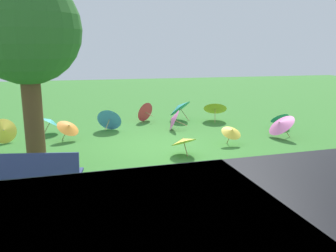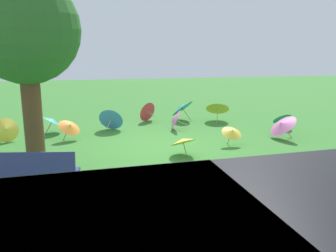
{
  "view_description": "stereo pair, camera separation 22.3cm",
  "coord_description": "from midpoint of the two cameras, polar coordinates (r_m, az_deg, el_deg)",
  "views": [
    {
      "loc": [
        1.76,
        9.33,
        2.79
      ],
      "look_at": [
        -0.25,
        0.05,
        0.6
      ],
      "focal_mm": 38.06,
      "sensor_mm": 36.0,
      "label": 1
    },
    {
      "loc": [
        1.54,
        9.38,
        2.79
      ],
      "look_at": [
        -0.25,
        0.05,
        0.6
      ],
      "focal_mm": 38.06,
      "sensor_mm": 36.0,
      "label": 2
    }
  ],
  "objects": [
    {
      "name": "ground",
      "position": [
        9.9,
        -2.13,
        -3.39
      ],
      "size": [
        40.0,
        40.0,
        0.0
      ],
      "primitive_type": "plane",
      "color": "#387A2D"
    },
    {
      "name": "parasol_orange_1",
      "position": [
        10.86,
        -16.22,
        -0.14
      ],
      "size": [
        0.9,
        0.9,
        0.66
      ],
      "color": "tan",
      "rests_on": "ground"
    },
    {
      "name": "parasol_teal_2",
      "position": [
        12.68,
        16.89,
        1.38
      ],
      "size": [
        0.72,
        0.66,
        0.6
      ],
      "color": "tan",
      "rests_on": "ground"
    },
    {
      "name": "parasol_pink_0",
      "position": [
        11.24,
        17.03,
        0.34
      ],
      "size": [
        0.78,
        0.88,
        0.77
      ],
      "color": "tan",
      "rests_on": "ground"
    },
    {
      "name": "parasol_teal_4",
      "position": [
        13.29,
        1.32,
        3.07
      ],
      "size": [
        1.18,
        1.2,
        0.85
      ],
      "color": "tan",
      "rests_on": "ground"
    },
    {
      "name": "parasol_yellow_1",
      "position": [
        10.12,
        9.53,
        -0.85
      ],
      "size": [
        0.66,
        0.66,
        0.59
      ],
      "color": "tan",
      "rests_on": "ground"
    },
    {
      "name": "parasol_teal_3",
      "position": [
        11.9,
        -18.8,
        0.76
      ],
      "size": [
        0.88,
        0.91,
        0.65
      ],
      "color": "tan",
      "rests_on": "ground"
    },
    {
      "name": "parasol_pink_2",
      "position": [
        11.81,
        0.23,
        1.08
      ],
      "size": [
        0.75,
        0.8,
        0.71
      ],
      "color": "tan",
      "rests_on": "ground"
    },
    {
      "name": "parasol_blue_0",
      "position": [
        11.92,
        -9.81,
        1.21
      ],
      "size": [
        0.94,
        0.88,
        0.8
      ],
      "color": "tan",
      "rests_on": "ground"
    },
    {
      "name": "parasol_teal_1",
      "position": [
        6.97,
        2.53,
        -7.25
      ],
      "size": [
        0.68,
        0.7,
        0.62
      ],
      "color": "tan",
      "rests_on": "ground"
    },
    {
      "name": "parasol_red_0",
      "position": [
        13.17,
        -4.35,
        2.35
      ],
      "size": [
        0.77,
        0.73,
        0.74
      ],
      "color": "tan",
      "rests_on": "ground"
    },
    {
      "name": "shade_tree",
      "position": [
        8.45,
        -22.5,
        13.68
      ],
      "size": [
        2.35,
        2.35,
        4.27
      ],
      "color": "brown",
      "rests_on": "ground"
    },
    {
      "name": "parasol_yellow_5",
      "position": [
        13.31,
        7.09,
        3.03
      ],
      "size": [
        1.06,
        1.01,
        0.82
      ],
      "color": "tan",
      "rests_on": "ground"
    },
    {
      "name": "parasol_yellow_2",
      "position": [
        11.3,
        -25.36,
        -0.67
      ],
      "size": [
        0.83,
        0.74,
        0.73
      ],
      "color": "tan",
      "rests_on": "ground"
    },
    {
      "name": "park_bench",
      "position": [
        7.03,
        -21.14,
        -7.22
      ],
      "size": [
        1.65,
        0.71,
        0.9
      ],
      "color": "navy",
      "rests_on": "ground"
    },
    {
      "name": "parasol_yellow_3",
      "position": [
        9.11,
        1.79,
        -2.34
      ],
      "size": [
        0.86,
        0.85,
        0.57
      ],
      "color": "tan",
      "rests_on": "ground"
    }
  ]
}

